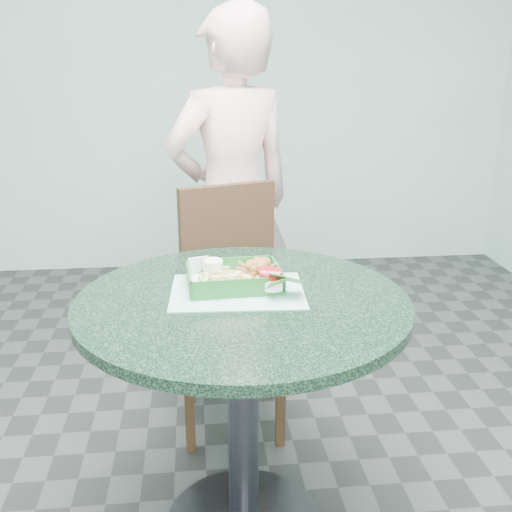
{
  "coord_description": "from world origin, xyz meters",
  "views": [
    {
      "loc": [
        -0.12,
        -1.5,
        1.4
      ],
      "look_at": [
        0.05,
        0.1,
        0.86
      ],
      "focal_mm": 42.0,
      "sensor_mm": 36.0,
      "label": 1
    }
  ],
  "objects": [
    {
      "name": "garnish_cup",
      "position": [
        0.09,
        0.02,
        0.79
      ],
      "size": [
        0.12,
        0.12,
        0.05
      ],
      "rotation": [
        0.0,
        0.0,
        0.31
      ],
      "color": "white",
      "rests_on": "food_basket"
    },
    {
      "name": "placemat",
      "position": [
        -0.01,
        0.05,
        0.75
      ],
      "size": [
        0.38,
        0.29,
        0.0
      ],
      "primitive_type": "cube",
      "rotation": [
        0.0,
        0.0,
        -0.05
      ],
      "color": "#8CC5B7",
      "rests_on": "cafe_table"
    },
    {
      "name": "cafe_table",
      "position": [
        0.0,
        0.0,
        0.58
      ],
      "size": [
        0.91,
        0.91,
        0.75
      ],
      "color": "#2F2E36",
      "rests_on": "floor"
    },
    {
      "name": "wall_back",
      "position": [
        0.0,
        2.5,
        1.4
      ],
      "size": [
        4.0,
        0.04,
        2.8
      ],
      "primitive_type": "cube",
      "color": "silver",
      "rests_on": "ground"
    },
    {
      "name": "diner_person",
      "position": [
        0.04,
        0.97,
        0.85
      ],
      "size": [
        0.73,
        0.61,
        1.7
      ],
      "primitive_type": "imported",
      "rotation": [
        0.0,
        0.0,
        3.53
      ],
      "color": "beige",
      "rests_on": "floor"
    },
    {
      "name": "fries_pile",
      "position": [
        -0.06,
        0.08,
        0.79
      ],
      "size": [
        0.12,
        0.13,
        0.05
      ],
      "primitive_type": null,
      "rotation": [
        0.0,
        0.0,
        0.08
      ],
      "color": "#CFC173",
      "rests_on": "food_basket"
    },
    {
      "name": "crab_sandwich",
      "position": [
        0.05,
        0.1,
        0.8
      ],
      "size": [
        0.11,
        0.11,
        0.07
      ],
      "rotation": [
        0.0,
        0.0,
        0.23
      ],
      "color": "#F4CD58",
      "rests_on": "food_basket"
    },
    {
      "name": "food_basket",
      "position": [
        -0.02,
        0.09,
        0.77
      ],
      "size": [
        0.26,
        0.19,
        0.05
      ],
      "rotation": [
        0.0,
        0.0,
        0.06
      ],
      "color": "#1C6022",
      "rests_on": "placemat"
    },
    {
      "name": "dining_chair",
      "position": [
        0.0,
        0.65,
        0.53
      ],
      "size": [
        0.39,
        0.39,
        0.93
      ],
      "rotation": [
        0.0,
        0.0,
        0.33
      ],
      "color": "#3A230F",
      "rests_on": "floor"
    },
    {
      "name": "sauce_ramekin",
      "position": [
        -0.07,
        0.14,
        0.8
      ],
      "size": [
        0.06,
        0.06,
        0.03
      ],
      "rotation": [
        0.0,
        0.0,
        0.42
      ],
      "color": "white",
      "rests_on": "food_basket"
    }
  ]
}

